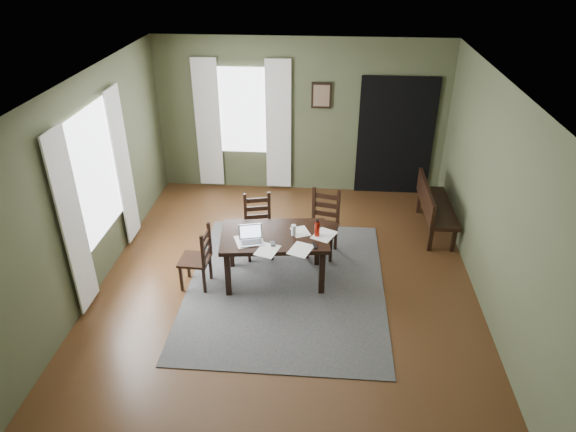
# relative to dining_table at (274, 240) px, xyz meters

# --- Properties ---
(ground) EXTENTS (5.00, 6.00, 0.01)m
(ground) POSITION_rel_dining_table_xyz_m (0.17, -0.13, -0.63)
(ground) COLOR #492C16
(room_shell) EXTENTS (5.02, 6.02, 2.71)m
(room_shell) POSITION_rel_dining_table_xyz_m (0.17, -0.13, 1.18)
(room_shell) COLOR #484E33
(room_shell) RESTS_ON ground
(rug) EXTENTS (2.60, 3.20, 0.01)m
(rug) POSITION_rel_dining_table_xyz_m (0.17, -0.13, -0.62)
(rug) COLOR #424242
(rug) RESTS_ON ground
(dining_table) EXTENTS (1.48, 0.99, 0.70)m
(dining_table) POSITION_rel_dining_table_xyz_m (0.00, 0.00, 0.00)
(dining_table) COLOR black
(dining_table) RESTS_ON rug
(chair_end) EXTENTS (0.40, 0.40, 0.87)m
(chair_end) POSITION_rel_dining_table_xyz_m (-0.98, -0.22, -0.19)
(chair_end) COLOR black
(chair_end) RESTS_ON rug
(chair_back_left) EXTENTS (0.48, 0.48, 0.92)m
(chair_back_left) POSITION_rel_dining_table_xyz_m (-0.29, 0.62, -0.17)
(chair_back_left) COLOR black
(chair_back_left) RESTS_ON rug
(chair_back_right) EXTENTS (0.50, 0.50, 0.97)m
(chair_back_right) POSITION_rel_dining_table_xyz_m (0.63, 0.72, -0.15)
(chair_back_right) COLOR black
(chair_back_right) RESTS_ON rug
(bench) EXTENTS (0.44, 1.38, 0.78)m
(bench) POSITION_rel_dining_table_xyz_m (2.32, 1.50, -0.16)
(bench) COLOR black
(bench) RESTS_ON ground
(laptop) EXTENTS (0.35, 0.30, 0.20)m
(laptop) POSITION_rel_dining_table_xyz_m (-0.28, -0.18, 0.14)
(laptop) COLOR #B7B7BC
(laptop) RESTS_ON dining_table
(computer_mouse) EXTENTS (0.08, 0.11, 0.03)m
(computer_mouse) POSITION_rel_dining_table_xyz_m (0.01, -0.25, 0.10)
(computer_mouse) COLOR #3F3F42
(computer_mouse) RESTS_ON dining_table
(tv_remote) EXTENTS (0.08, 0.16, 0.02)m
(tv_remote) POSITION_rel_dining_table_xyz_m (0.54, -0.23, 0.09)
(tv_remote) COLOR black
(tv_remote) RESTS_ON dining_table
(drinking_glass) EXTENTS (0.07, 0.07, 0.14)m
(drinking_glass) POSITION_rel_dining_table_xyz_m (0.25, 0.02, 0.16)
(drinking_glass) COLOR silver
(drinking_glass) RESTS_ON dining_table
(water_bottle) EXTENTS (0.08, 0.08, 0.23)m
(water_bottle) POSITION_rel_dining_table_xyz_m (0.56, 0.02, 0.19)
(water_bottle) COLOR #9B180B
(water_bottle) RESTS_ON dining_table
(paper_a) EXTENTS (0.34, 0.38, 0.00)m
(paper_a) POSITION_rel_dining_table_xyz_m (-0.35, -0.19, 0.09)
(paper_a) COLOR white
(paper_a) RESTS_ON dining_table
(paper_b) EXTENTS (0.35, 0.39, 0.00)m
(paper_b) POSITION_rel_dining_table_xyz_m (0.37, -0.33, 0.09)
(paper_b) COLOR white
(paper_b) RESTS_ON dining_table
(paper_c) EXTENTS (0.30, 0.33, 0.00)m
(paper_c) POSITION_rel_dining_table_xyz_m (0.34, 0.10, 0.09)
(paper_c) COLOR white
(paper_c) RESTS_ON dining_table
(paper_d) EXTENTS (0.37, 0.40, 0.00)m
(paper_d) POSITION_rel_dining_table_xyz_m (0.65, 0.04, 0.09)
(paper_d) COLOR white
(paper_d) RESTS_ON dining_table
(paper_e) EXTENTS (0.33, 0.38, 0.00)m
(paper_e) POSITION_rel_dining_table_xyz_m (-0.05, -0.38, 0.09)
(paper_e) COLOR white
(paper_e) RESTS_ON dining_table
(window_left) EXTENTS (0.01, 1.30, 1.70)m
(window_left) POSITION_rel_dining_table_xyz_m (-2.30, 0.07, 0.83)
(window_left) COLOR white
(window_left) RESTS_ON ground
(window_back) EXTENTS (1.00, 0.01, 1.50)m
(window_back) POSITION_rel_dining_table_xyz_m (-0.83, 2.84, 0.83)
(window_back) COLOR white
(window_back) RESTS_ON ground
(curtain_left_near) EXTENTS (0.03, 0.48, 2.30)m
(curtain_left_near) POSITION_rel_dining_table_xyz_m (-2.27, -0.75, 0.58)
(curtain_left_near) COLOR silver
(curtain_left_near) RESTS_ON ground
(curtain_left_far) EXTENTS (0.03, 0.48, 2.30)m
(curtain_left_far) POSITION_rel_dining_table_xyz_m (-2.27, 0.89, 0.58)
(curtain_left_far) COLOR silver
(curtain_left_far) RESTS_ON ground
(curtain_back_left) EXTENTS (0.44, 0.03, 2.30)m
(curtain_back_left) POSITION_rel_dining_table_xyz_m (-1.45, 2.81, 0.58)
(curtain_back_left) COLOR silver
(curtain_back_left) RESTS_ON ground
(curtain_back_right) EXTENTS (0.44, 0.03, 2.30)m
(curtain_back_right) POSITION_rel_dining_table_xyz_m (-0.21, 2.81, 0.58)
(curtain_back_right) COLOR silver
(curtain_back_right) RESTS_ON ground
(framed_picture) EXTENTS (0.34, 0.03, 0.44)m
(framed_picture) POSITION_rel_dining_table_xyz_m (0.52, 2.84, 1.13)
(framed_picture) COLOR black
(framed_picture) RESTS_ON ground
(doorway_back) EXTENTS (1.30, 0.03, 2.10)m
(doorway_back) POSITION_rel_dining_table_xyz_m (1.82, 2.84, 0.43)
(doorway_back) COLOR black
(doorway_back) RESTS_ON ground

